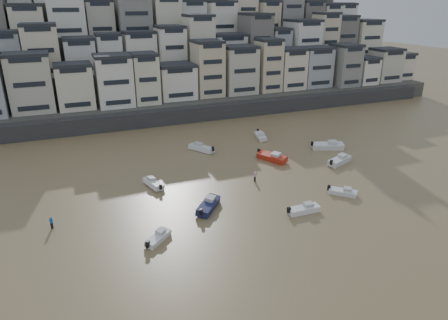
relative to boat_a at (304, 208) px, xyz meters
name	(u,v)px	position (x,y,z in m)	size (l,w,h in m)	color
harbor_wall	(181,115)	(-3.35, 47.48, 1.08)	(140.00, 3.00, 3.50)	#38383A
hillside	(158,47)	(1.38, 87.32, 12.34)	(141.04, 66.00, 50.00)	#4C4C47
boat_a	(304,208)	(0.00, 0.00, 0.00)	(4.88, 1.60, 1.33)	white
boat_b	(343,191)	(8.23, 2.36, -0.07)	(4.34, 1.42, 1.18)	silver
boat_c	(208,204)	(-11.66, 5.63, 0.13)	(5.83, 1.91, 1.59)	#151C43
boat_d	(340,159)	(15.35, 12.59, 0.13)	(5.82, 1.90, 1.59)	silver
boat_e	(272,156)	(4.97, 18.30, 0.17)	(6.14, 2.01, 1.67)	#B12615
boat_f	(153,183)	(-17.06, 15.54, 0.00)	(4.86, 1.59, 1.33)	white
boat_g	(328,145)	(17.76, 19.47, 0.22)	(6.50, 2.13, 1.77)	silver
boat_h	(202,147)	(-5.06, 27.72, 0.12)	(5.73, 1.87, 1.56)	silver
boat_i	(261,135)	(8.61, 29.93, 0.04)	(5.21, 1.70, 1.42)	silver
boat_j	(158,237)	(-19.85, 0.55, -0.09)	(4.23, 1.39, 1.15)	white
person_blue	(51,222)	(-31.59, 8.36, 0.20)	(0.44, 0.44, 1.74)	#1757AD
person_pink	(255,176)	(-1.73, 11.48, 0.20)	(0.44, 0.44, 1.74)	#CD91A3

